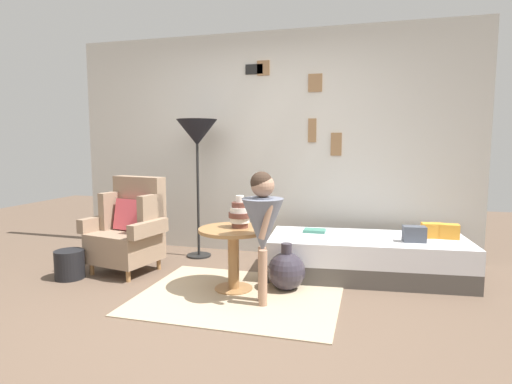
{
  "coord_description": "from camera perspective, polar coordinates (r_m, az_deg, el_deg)",
  "views": [
    {
      "loc": [
        1.22,
        -2.93,
        1.32
      ],
      "look_at": [
        0.15,
        0.95,
        0.85
      ],
      "focal_mm": 29.46,
      "sensor_mm": 36.0,
      "label": 1
    }
  ],
  "objects": [
    {
      "name": "floor_lamp",
      "position": [
        4.84,
        -8.01,
        7.45
      ],
      "size": [
        0.46,
        0.46,
        1.59
      ],
      "color": "black",
      "rests_on": "ground"
    },
    {
      "name": "ground_plane",
      "position": [
        3.44,
        -6.91,
        -15.99
      ],
      "size": [
        12.0,
        12.0,
        0.0
      ],
      "primitive_type": "plane",
      "color": "brown"
    },
    {
      "name": "pillow_mid",
      "position": [
        4.46,
        22.78,
        -4.83
      ],
      "size": [
        0.2,
        0.15,
        0.14
      ],
      "primitive_type": "cube",
      "rotation": [
        0.0,
        0.0,
        0.14
      ],
      "color": "orange",
      "rests_on": "daybed"
    },
    {
      "name": "magazine_basket",
      "position": [
        4.54,
        -23.99,
        -8.97
      ],
      "size": [
        0.28,
        0.28,
        0.28
      ],
      "primitive_type": "cylinder",
      "color": "black",
      "rests_on": "ground"
    },
    {
      "name": "pillow_back",
      "position": [
        4.21,
        20.69,
        -5.37
      ],
      "size": [
        0.22,
        0.14,
        0.15
      ],
      "primitive_type": "cube",
      "rotation": [
        0.0,
        0.0,
        0.12
      ],
      "color": "#474C56",
      "rests_on": "daybed"
    },
    {
      "name": "vase_striped",
      "position": [
        3.76,
        -2.21,
        -3.02
      ],
      "size": [
        0.2,
        0.2,
        0.29
      ],
      "color": "brown",
      "rests_on": "side_table"
    },
    {
      "name": "book_on_daybed",
      "position": [
        4.42,
        7.97,
        -5.23
      ],
      "size": [
        0.22,
        0.16,
        0.03
      ],
      "primitive_type": "cube",
      "rotation": [
        0.0,
        0.0,
        0.01
      ],
      "color": "#3F7F6C",
      "rests_on": "daybed"
    },
    {
      "name": "demijohn_near",
      "position": [
        3.85,
        4.14,
        -10.62
      ],
      "size": [
        0.34,
        0.34,
        0.43
      ],
      "color": "#332D38",
      "rests_on": "ground"
    },
    {
      "name": "pillow_head",
      "position": [
        4.48,
        24.74,
        -4.88
      ],
      "size": [
        0.18,
        0.13,
        0.14
      ],
      "primitive_type": "cube",
      "rotation": [
        0.0,
        0.0,
        -0.03
      ],
      "color": "orange",
      "rests_on": "daybed"
    },
    {
      "name": "daybed",
      "position": [
        4.34,
        14.83,
        -8.53
      ],
      "size": [
        1.97,
        0.97,
        0.4
      ],
      "color": "#4C4742",
      "rests_on": "ground"
    },
    {
      "name": "rug",
      "position": [
        3.74,
        -2.3,
        -13.94
      ],
      "size": [
        1.71,
        1.36,
        0.01
      ],
      "primitive_type": "cube",
      "color": "tan",
      "rests_on": "ground"
    },
    {
      "name": "side_table",
      "position": [
        3.78,
        -3.08,
        -7.24
      ],
      "size": [
        0.62,
        0.62,
        0.57
      ],
      "color": "#9E7042",
      "rests_on": "ground"
    },
    {
      "name": "person_child",
      "position": [
        3.39,
        0.9,
        -3.91
      ],
      "size": [
        0.34,
        0.34,
        1.1
      ],
      "color": "#A37A60",
      "rests_on": "ground"
    },
    {
      "name": "armchair",
      "position": [
        4.54,
        -16.8,
        -4.81
      ],
      "size": [
        0.83,
        0.69,
        0.97
      ],
      "color": "#9E7042",
      "rests_on": "ground"
    },
    {
      "name": "gallery_wall",
      "position": [
        5.03,
        1.41,
        6.46
      ],
      "size": [
        4.8,
        0.12,
        2.6
      ],
      "color": "beige",
      "rests_on": "ground"
    }
  ]
}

